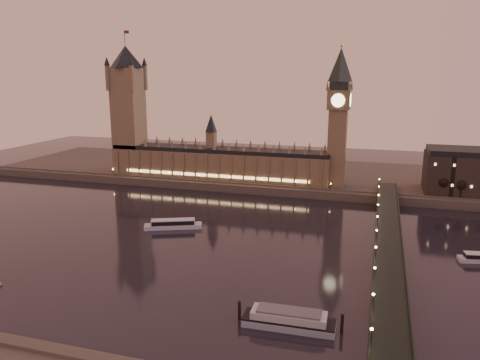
% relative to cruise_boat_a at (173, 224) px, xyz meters
% --- Properties ---
extents(ground, '(700.00, 700.00, 0.00)m').
position_rel_cruise_boat_a_xyz_m(ground, '(29.99, -10.64, -2.38)').
color(ground, black).
rests_on(ground, ground).
extents(far_embankment, '(560.00, 130.00, 6.00)m').
position_rel_cruise_boat_a_xyz_m(far_embankment, '(59.99, 154.36, 0.62)').
color(far_embankment, '#423D35').
rests_on(far_embankment, ground).
extents(palace_of_westminster, '(180.00, 26.62, 52.00)m').
position_rel_cruise_boat_a_xyz_m(palace_of_westminster, '(-10.14, 110.35, 19.33)').
color(palace_of_westminster, brown).
rests_on(palace_of_westminster, ground).
extents(victoria_tower, '(31.68, 31.68, 118.00)m').
position_rel_cruise_boat_a_xyz_m(victoria_tower, '(-90.01, 110.36, 63.41)').
color(victoria_tower, brown).
rests_on(victoria_tower, ground).
extents(big_ben, '(17.68, 17.68, 104.00)m').
position_rel_cruise_boat_a_xyz_m(big_ben, '(83.97, 110.35, 61.57)').
color(big_ben, brown).
rests_on(big_ben, ground).
extents(westminster_bridge, '(13.20, 260.00, 15.30)m').
position_rel_cruise_boat_a_xyz_m(westminster_bridge, '(121.60, -10.64, 3.14)').
color(westminster_bridge, black).
rests_on(westminster_bridge, ground).
extents(bare_tree_0, '(6.06, 6.06, 12.33)m').
position_rel_cruise_boat_a_xyz_m(bare_tree_0, '(157.24, 98.36, 12.82)').
color(bare_tree_0, black).
rests_on(bare_tree_0, ground).
extents(bare_tree_1, '(6.06, 6.06, 12.33)m').
position_rel_cruise_boat_a_xyz_m(bare_tree_1, '(171.55, 98.36, 12.82)').
color(bare_tree_1, black).
rests_on(bare_tree_1, ground).
extents(cruise_boat_a, '(33.95, 19.93, 5.40)m').
position_rel_cruise_boat_a_xyz_m(cruise_boat_a, '(0.00, 0.00, 0.00)').
color(cruise_boat_a, silver).
rests_on(cruise_boat_a, ground).
extents(moored_barge, '(38.81, 10.54, 7.12)m').
position_rel_cruise_boat_a_xyz_m(moored_barge, '(87.16, -89.52, 0.62)').
color(moored_barge, '#92AABA').
rests_on(moored_barge, ground).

